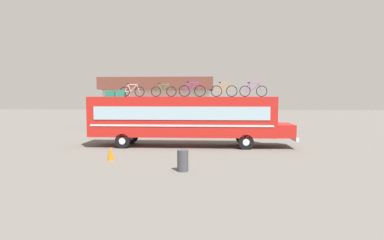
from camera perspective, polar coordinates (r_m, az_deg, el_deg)
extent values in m
plane|color=#605E59|center=(21.20, -1.71, -4.62)|extent=(120.00, 120.00, 0.00)
cube|color=red|center=(20.99, -1.72, 0.67)|extent=(11.77, 2.44, 2.53)
cube|color=red|center=(21.46, 15.72, -1.72)|extent=(1.14, 2.24, 0.80)
cube|color=#99B7C6|center=(19.75, -2.05, 1.19)|extent=(10.83, 0.04, 0.81)
cube|color=#99B7C6|center=(22.21, -1.43, 1.51)|extent=(10.83, 0.04, 0.81)
cube|color=silver|center=(19.80, -2.04, -1.00)|extent=(11.30, 0.03, 0.12)
cube|color=silver|center=(22.26, -1.42, -0.44)|extent=(11.30, 0.03, 0.12)
cube|color=silver|center=(21.65, 17.32, -2.98)|extent=(0.16, 2.31, 0.24)
cylinder|color=black|center=(20.09, 9.47, -3.83)|extent=(0.92, 0.28, 0.92)
cylinder|color=silver|center=(20.09, 9.47, -3.83)|extent=(0.42, 0.30, 0.42)
cylinder|color=black|center=(22.21, 8.90, -3.07)|extent=(0.92, 0.28, 0.92)
cylinder|color=silver|center=(22.21, 8.90, -3.07)|extent=(0.42, 0.30, 0.42)
cylinder|color=black|center=(20.74, -12.09, -3.62)|extent=(0.92, 0.28, 0.92)
cylinder|color=silver|center=(20.74, -12.09, -3.62)|extent=(0.42, 0.30, 0.42)
cylinder|color=black|center=(22.81, -10.63, -2.90)|extent=(0.92, 0.28, 0.92)
cylinder|color=silver|center=(22.81, -10.63, -2.90)|extent=(0.42, 0.30, 0.42)
cube|color=#1E7F66|center=(22.20, -14.17, 4.49)|extent=(0.62, 0.38, 0.39)
cube|color=#1E7F66|center=(21.62, -12.31, 4.60)|extent=(0.49, 0.53, 0.43)
torus|color=black|center=(21.40, -11.74, 4.90)|extent=(0.65, 0.04, 0.65)
torus|color=black|center=(21.17, -9.21, 4.95)|extent=(0.65, 0.04, 0.65)
cylinder|color=white|center=(21.33, -11.00, 5.57)|extent=(0.19, 0.04, 0.46)
cylinder|color=white|center=(21.26, -10.24, 5.55)|extent=(0.45, 0.04, 0.44)
cylinder|color=white|center=(21.29, -10.45, 6.15)|extent=(0.58, 0.04, 0.07)
cylinder|color=white|center=(21.36, -11.26, 4.94)|extent=(0.37, 0.03, 0.05)
cylinder|color=white|center=(21.38, -11.47, 5.54)|extent=(0.24, 0.03, 0.48)
cylinder|color=white|center=(21.19, -9.45, 5.53)|extent=(0.20, 0.03, 0.45)
cylinder|color=silver|center=(21.22, -9.69, 6.26)|extent=(0.03, 0.44, 0.03)
ellipsoid|color=black|center=(21.36, -11.21, 6.28)|extent=(0.20, 0.08, 0.06)
torus|color=black|center=(21.45, -6.36, 4.99)|extent=(0.67, 0.04, 0.67)
torus|color=black|center=(21.30, -3.66, 5.01)|extent=(0.67, 0.04, 0.67)
cylinder|color=green|center=(21.40, -5.55, 5.67)|extent=(0.20, 0.04, 0.48)
cylinder|color=green|center=(21.36, -4.75, 5.64)|extent=(0.47, 0.04, 0.46)
cylinder|color=green|center=(21.38, -4.97, 6.26)|extent=(0.61, 0.04, 0.07)
cylinder|color=green|center=(21.42, -5.85, 5.02)|extent=(0.39, 0.03, 0.05)
cylinder|color=green|center=(21.43, -6.07, 5.64)|extent=(0.25, 0.03, 0.50)
cylinder|color=green|center=(21.31, -3.91, 5.62)|extent=(0.21, 0.03, 0.47)
cylinder|color=silver|center=(21.34, -4.15, 6.36)|extent=(0.03, 0.44, 0.03)
ellipsoid|color=black|center=(21.43, -5.78, 6.40)|extent=(0.20, 0.08, 0.06)
torus|color=black|center=(20.57, -1.32, 5.13)|extent=(0.72, 0.04, 0.72)
torus|color=black|center=(20.51, 1.40, 5.13)|extent=(0.72, 0.04, 0.72)
cylinder|color=purple|center=(20.56, -0.51, 5.89)|extent=(0.19, 0.04, 0.52)
cylinder|color=purple|center=(20.54, 0.31, 5.84)|extent=(0.46, 0.04, 0.50)
cylinder|color=purple|center=(20.55, 0.09, 6.55)|extent=(0.59, 0.04, 0.07)
cylinder|color=purple|center=(20.56, -0.81, 5.16)|extent=(0.37, 0.03, 0.05)
cylinder|color=purple|center=(20.57, -1.02, 5.86)|extent=(0.24, 0.03, 0.54)
cylinder|color=purple|center=(20.52, 1.16, 5.82)|extent=(0.21, 0.03, 0.50)
cylinder|color=silver|center=(20.54, 0.91, 6.64)|extent=(0.03, 0.44, 0.03)
ellipsoid|color=black|center=(20.57, -0.72, 6.70)|extent=(0.20, 0.08, 0.06)
torus|color=black|center=(20.65, 4.33, 5.09)|extent=(0.71, 0.04, 0.71)
torus|color=black|center=(20.69, 7.01, 5.07)|extent=(0.71, 0.04, 0.71)
cylinder|color=orange|center=(20.66, 5.14, 5.83)|extent=(0.19, 0.04, 0.51)
cylinder|color=orange|center=(20.67, 5.94, 5.78)|extent=(0.45, 0.04, 0.49)
cylinder|color=orange|center=(20.68, 5.73, 6.46)|extent=(0.58, 0.04, 0.07)
cylinder|color=orange|center=(20.66, 4.84, 5.12)|extent=(0.37, 0.03, 0.05)
cylinder|color=orange|center=(20.66, 4.63, 5.80)|extent=(0.24, 0.03, 0.53)
cylinder|color=orange|center=(20.69, 6.78, 5.74)|extent=(0.20, 0.03, 0.49)
cylinder|color=silver|center=(20.69, 6.54, 6.55)|extent=(0.03, 0.44, 0.03)
ellipsoid|color=black|center=(20.67, 4.93, 6.63)|extent=(0.20, 0.08, 0.06)
torus|color=black|center=(21.13, 9.30, 5.02)|extent=(0.71, 0.04, 0.71)
torus|color=black|center=(21.27, 12.15, 4.98)|extent=(0.71, 0.04, 0.71)
cylinder|color=purple|center=(21.17, 10.17, 5.73)|extent=(0.20, 0.04, 0.50)
cylinder|color=purple|center=(21.21, 11.02, 5.67)|extent=(0.49, 0.04, 0.49)
cylinder|color=purple|center=(21.21, 10.80, 6.34)|extent=(0.64, 0.04, 0.07)
cylinder|color=purple|center=(21.15, 9.84, 5.04)|extent=(0.40, 0.03, 0.05)
cylinder|color=purple|center=(21.15, 9.62, 5.71)|extent=(0.26, 0.03, 0.52)
cylinder|color=purple|center=(21.26, 11.91, 5.63)|extent=(0.22, 0.03, 0.49)
cylinder|color=silver|center=(21.25, 11.66, 6.42)|extent=(0.03, 0.44, 0.03)
ellipsoid|color=black|center=(21.17, 9.95, 6.51)|extent=(0.20, 0.08, 0.06)
cube|color=silver|center=(35.45, -5.19, 2.05)|extent=(10.15, 9.32, 3.92)
cube|color=brown|center=(35.46, -5.22, 6.15)|extent=(10.96, 10.06, 1.16)
cube|color=red|center=(30.74, -6.55, 3.34)|extent=(6.09, 0.16, 0.70)
cylinder|color=#3F3F47|center=(14.09, -1.63, -7.15)|extent=(0.48, 0.48, 0.93)
cone|color=orange|center=(17.02, -14.13, -5.73)|extent=(0.38, 0.38, 0.69)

